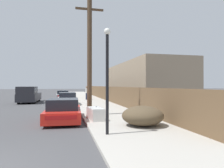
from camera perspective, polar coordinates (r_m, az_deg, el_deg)
sidewalk_curb at (r=28.70m, az=-6.89°, el=-4.28°), size 4.20×63.00×0.12m
discarded_fridge at (r=11.22m, az=-4.76°, el=-8.40°), size 0.84×1.63×0.68m
parked_sports_car_red at (r=11.55m, az=-13.69°, el=-7.51°), size 2.04×4.23×1.28m
car_parked_mid at (r=20.86m, az=-12.63°, el=-4.23°), size 1.86×4.41×1.29m
car_parked_far at (r=29.78m, az=-13.93°, el=-3.09°), size 1.80×4.38×1.27m
pickup_truck at (r=24.92m, az=-22.68°, el=-2.83°), size 2.00×5.60×1.87m
utility_pole at (r=13.02m, az=-6.44°, el=8.40°), size 1.80×0.31×7.55m
street_lamp at (r=7.74m, az=-1.37°, el=3.53°), size 0.26×0.26×4.12m
brush_pile at (r=9.62m, az=8.76°, el=-8.94°), size 1.97×1.90×0.92m
wooden_fence at (r=23.05m, az=-0.44°, el=-2.91°), size 0.08×34.35×1.75m
building_right_house at (r=27.50m, az=8.31°, el=0.53°), size 6.00×17.58×4.89m
pedestrian at (r=26.55m, az=-7.26°, el=-2.44°), size 0.34×0.34×1.81m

